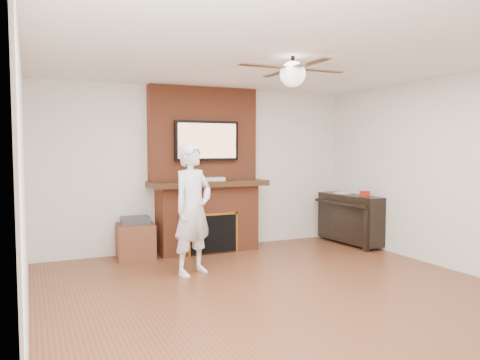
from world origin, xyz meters
name	(u,v)px	position (x,y,z in m)	size (l,w,h in m)	color
room_shell	(292,180)	(0.00, 0.00, 1.25)	(5.36, 5.86, 2.86)	#5B2F1A
fireplace	(206,186)	(0.00, 2.55, 1.00)	(1.78, 0.64, 2.50)	brown
tv	(207,141)	(0.00, 2.50, 1.68)	(1.00, 0.08, 0.60)	black
ceiling_fan	(293,73)	(0.00, 0.00, 2.33)	(1.21, 1.21, 0.31)	black
person	(193,209)	(-0.62, 1.35, 0.82)	(0.60, 0.40, 1.63)	silver
side_table	(135,239)	(-1.10, 2.48, 0.27)	(0.55, 0.55, 0.59)	#592C19
piano	(350,218)	(2.30, 2.00, 0.44)	(0.55, 1.27, 0.90)	black
cable_box	(213,179)	(0.07, 2.45, 1.10)	(0.35, 0.20, 0.05)	silver
candle_orange	(200,250)	(-0.17, 2.34, 0.06)	(0.08, 0.08, 0.12)	#C67F17
candle_green	(214,250)	(0.05, 2.34, 0.04)	(0.06, 0.06, 0.09)	#4D7E32
candle_cream	(221,249)	(0.16, 2.33, 0.05)	(0.08, 0.08, 0.11)	beige
candle_blue	(219,249)	(0.12, 2.34, 0.04)	(0.06, 0.06, 0.09)	navy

